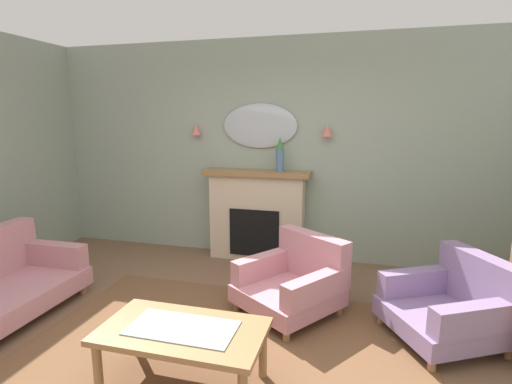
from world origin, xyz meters
The scene contains 11 objects.
floor centered at (0.00, 0.00, -0.05)m, with size 7.23×6.06×0.10m, color brown.
wall_back centered at (0.00, 2.58, 1.40)m, with size 7.23×0.10×2.79m, color #93A393.
patterned_rug centered at (0.00, 0.20, 0.01)m, with size 3.20×2.40×0.01m, color brown.
fireplace centered at (-0.29, 2.36, 0.57)m, with size 1.36×0.36×1.16m.
mantel_vase_centre centered at (0.01, 2.33, 1.37)m, with size 0.10×0.10×0.43m.
wall_mirror centered at (-0.29, 2.50, 1.71)m, with size 0.96×0.06×0.56m, color #B2BCC6.
wall_sconce_left centered at (-1.14, 2.45, 1.66)m, with size 0.14×0.14×0.14m, color #D17066.
wall_sconce_right centered at (0.56, 2.45, 1.66)m, with size 0.14×0.14×0.14m, color #D17066.
coffee_table centered at (-0.12, -0.18, 0.38)m, with size 1.10×0.60×0.45m.
armchair_in_corner centered at (1.75, 0.95, 0.31)m, with size 1.10×1.10×0.71m.
armchair_near_fireplace centered at (0.42, 1.10, 0.31)m, with size 1.13×1.13×0.71m.
Camera 1 is at (0.96, -2.33, 1.81)m, focal length 27.27 mm.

